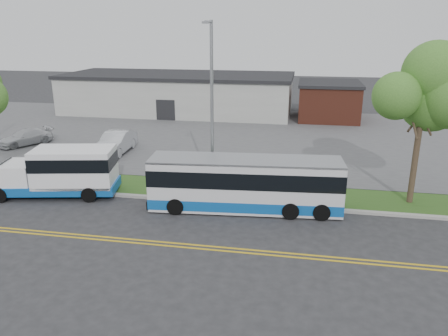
% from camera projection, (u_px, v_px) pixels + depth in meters
% --- Properties ---
extents(ground, '(140.00, 140.00, 0.00)m').
position_uv_depth(ground, '(148.00, 206.00, 23.60)').
color(ground, '#28282B').
rests_on(ground, ground).
extents(lane_line_north, '(70.00, 0.12, 0.01)m').
position_uv_depth(lane_line_north, '(119.00, 238.00, 19.99)').
color(lane_line_north, gold).
rests_on(lane_line_north, ground).
extents(lane_line_south, '(70.00, 0.12, 0.01)m').
position_uv_depth(lane_line_south, '(116.00, 241.00, 19.71)').
color(lane_line_south, gold).
rests_on(lane_line_south, ground).
extents(curb, '(80.00, 0.30, 0.15)m').
position_uv_depth(curb, '(154.00, 197.00, 24.61)').
color(curb, '#9E9B93').
rests_on(curb, ground).
extents(verge, '(80.00, 3.30, 0.10)m').
position_uv_depth(verge, '(164.00, 187.00, 26.30)').
color(verge, '#2D521B').
rests_on(verge, ground).
extents(parking_lot, '(80.00, 25.00, 0.10)m').
position_uv_depth(parking_lot, '(213.00, 134.00, 39.50)').
color(parking_lot, '#4C4C4F').
rests_on(parking_lot, ground).
extents(commercial_building, '(25.40, 10.40, 4.35)m').
position_uv_depth(commercial_building, '(179.00, 93.00, 49.25)').
color(commercial_building, '#9E9E99').
rests_on(commercial_building, ground).
extents(brick_wing, '(6.30, 7.30, 3.90)m').
position_uv_depth(brick_wing, '(329.00, 101.00, 45.52)').
color(brick_wing, brown).
rests_on(brick_wing, ground).
extents(tree_east, '(5.20, 5.20, 8.33)m').
position_uv_depth(tree_east, '(425.00, 90.00, 22.08)').
color(tree_east, '#3D3121').
rests_on(tree_east, verge).
extents(streetlight_near, '(0.35, 1.53, 9.50)m').
position_uv_depth(streetlight_near, '(212.00, 103.00, 24.03)').
color(streetlight_near, gray).
rests_on(streetlight_near, verge).
extents(shuttle_bus, '(7.48, 3.64, 2.76)m').
position_uv_depth(shuttle_bus, '(62.00, 171.00, 24.75)').
color(shuttle_bus, '#0E4E9C').
rests_on(shuttle_bus, ground).
extents(transit_bus, '(10.18, 3.13, 2.78)m').
position_uv_depth(transit_bus, '(245.00, 184.00, 22.83)').
color(transit_bus, silver).
rests_on(transit_bus, ground).
extents(pedestrian, '(0.81, 0.68, 1.89)m').
position_uv_depth(pedestrian, '(66.00, 171.00, 26.06)').
color(pedestrian, black).
rests_on(pedestrian, verge).
extents(parked_car_a, '(1.93, 5.04, 1.64)m').
position_uv_depth(parked_car_a, '(116.00, 143.00, 33.04)').
color(parked_car_a, silver).
rests_on(parked_car_a, parking_lot).
extents(parked_car_b, '(3.73, 4.53, 1.24)m').
position_uv_depth(parked_car_b, '(26.00, 137.00, 35.48)').
color(parked_car_b, silver).
rests_on(parked_car_b, parking_lot).
extents(grocery_bag_left, '(0.32, 0.32, 0.32)m').
position_uv_depth(grocery_bag_left, '(60.00, 184.00, 26.12)').
color(grocery_bag_left, white).
rests_on(grocery_bag_left, verge).
extents(grocery_bag_right, '(0.32, 0.32, 0.32)m').
position_uv_depth(grocery_bag_right, '(74.00, 182.00, 26.48)').
color(grocery_bag_right, white).
rests_on(grocery_bag_right, verge).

